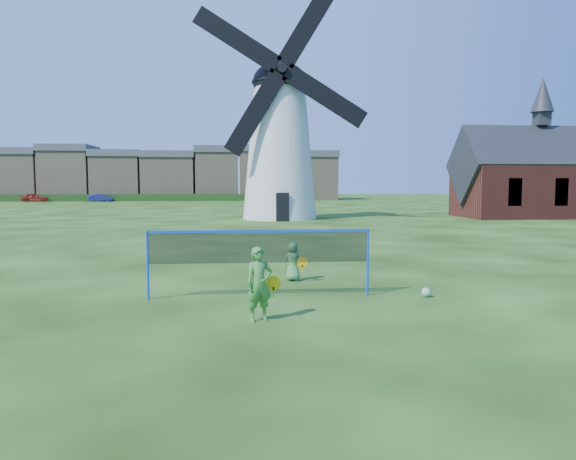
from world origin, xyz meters
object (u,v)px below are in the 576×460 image
(player_girl, at_px, (259,284))
(play_ball, at_px, (426,292))
(car_right, at_px, (100,198))
(chapel, at_px, (539,178))
(windmill, at_px, (280,141))
(car_left, at_px, (34,197))
(player_boy, at_px, (293,261))
(badminton_net, at_px, (260,248))

(player_girl, relative_size, play_ball, 6.42)
(player_girl, bearing_deg, car_right, 88.30)
(chapel, distance_m, play_ball, 33.09)
(windmill, relative_size, car_left, 4.61)
(windmill, relative_size, car_right, 4.88)
(player_girl, distance_m, play_ball, 4.32)
(player_girl, xyz_separation_m, player_boy, (1.06, 4.13, -0.19))
(chapel, distance_m, badminton_net, 35.05)
(player_girl, bearing_deg, car_left, 94.96)
(player_boy, relative_size, car_left, 0.30)
(play_ball, bearing_deg, player_boy, 140.43)
(badminton_net, bearing_deg, player_girl, -92.33)
(windmill, height_order, car_left, windmill)
(badminton_net, height_order, player_boy, badminton_net)
(car_right, bearing_deg, player_boy, -179.69)
(windmill, relative_size, player_boy, 15.57)
(badminton_net, distance_m, player_boy, 2.34)
(chapel, xyz_separation_m, player_girl, (-22.29, -29.16, -2.23))
(player_girl, xyz_separation_m, car_right, (-19.66, 66.84, -0.16))
(chapel, xyz_separation_m, car_left, (-50.54, 37.25, -2.34))
(badminton_net, xyz_separation_m, car_left, (-28.34, 64.31, -0.54))
(chapel, height_order, play_ball, chapel)
(windmill, bearing_deg, chapel, 0.95)
(player_girl, relative_size, player_boy, 1.36)
(car_left, relative_size, car_right, 1.06)
(windmill, xyz_separation_m, play_ball, (1.36, -27.03, -5.47))
(chapel, bearing_deg, car_right, 138.07)
(badminton_net, relative_size, car_right, 1.53)
(badminton_net, xyz_separation_m, player_boy, (0.97, 2.03, -0.62))
(play_ball, distance_m, car_left, 72.16)
(windmill, bearing_deg, car_right, 120.27)
(badminton_net, distance_m, car_left, 70.27)
(car_left, bearing_deg, player_girl, -173.96)
(windmill, xyz_separation_m, chapel, (19.77, 0.33, -2.65))
(player_girl, xyz_separation_m, play_ball, (3.88, 1.80, -0.60))
(windmill, distance_m, player_boy, 25.25)
(chapel, height_order, car_right, chapel)
(windmill, bearing_deg, play_ball, -87.12)
(windmill, xyz_separation_m, player_girl, (-2.52, -28.83, -4.88))
(player_boy, bearing_deg, car_right, -51.56)
(player_girl, bearing_deg, play_ball, 6.76)
(play_ball, bearing_deg, car_right, 109.90)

